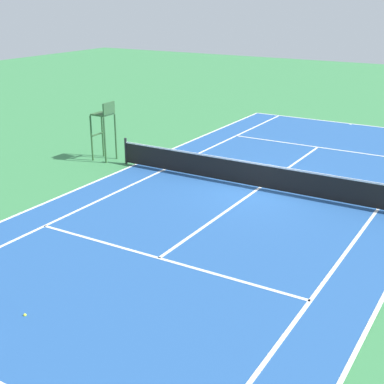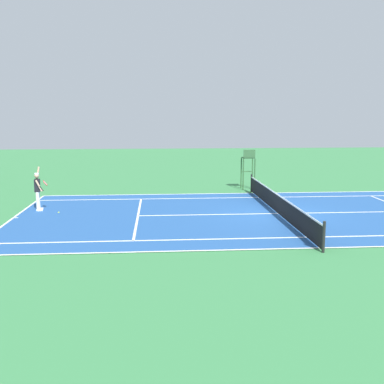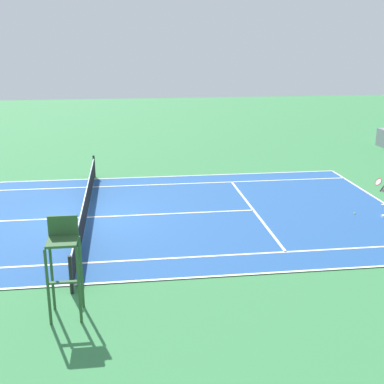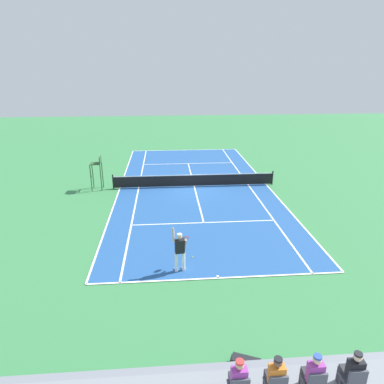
# 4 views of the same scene
# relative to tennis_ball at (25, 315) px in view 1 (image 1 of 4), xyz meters

# --- Properties ---
(ground_plane) EXTENTS (80.00, 80.00, 0.00)m
(ground_plane) POSITION_rel_tennis_ball_xyz_m (-0.96, -10.12, -0.03)
(ground_plane) COLOR #387F47
(court) EXTENTS (11.08, 23.88, 0.03)m
(court) POSITION_rel_tennis_ball_xyz_m (-0.96, -10.12, -0.02)
(court) COLOR #235193
(court) RESTS_ON ground
(net) EXTENTS (11.98, 0.10, 1.07)m
(net) POSITION_rel_tennis_ball_xyz_m (-0.96, -10.12, 0.49)
(net) COLOR black
(net) RESTS_ON ground
(tennis_ball) EXTENTS (0.07, 0.07, 0.07)m
(tennis_ball) POSITION_rel_tennis_ball_xyz_m (0.00, 0.00, 0.00)
(tennis_ball) COLOR #D1E533
(tennis_ball) RESTS_ON ground
(umpire_chair) EXTENTS (0.77, 0.77, 2.44)m
(umpire_chair) POSITION_rel_tennis_ball_xyz_m (6.04, -10.12, 1.52)
(umpire_chair) COLOR #2D562D
(umpire_chair) RESTS_ON ground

